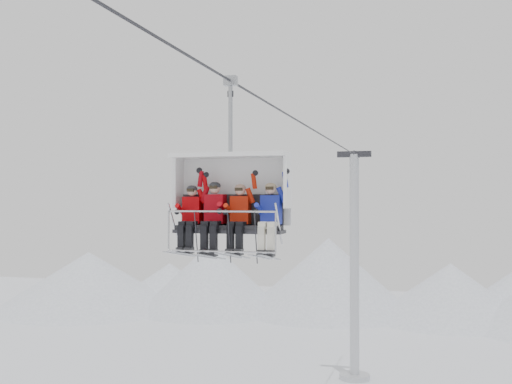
% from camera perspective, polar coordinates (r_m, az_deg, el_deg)
% --- Properties ---
extents(ridgeline, '(72.00, 21.00, 7.00)m').
position_cam_1_polar(ridgeline, '(59.01, 9.48, -8.26)').
color(ridgeline, silver).
rests_on(ridgeline, ground).
extents(lift_tower_right, '(2.00, 1.80, 13.48)m').
position_cam_1_polar(lift_tower_right, '(38.70, 8.75, -7.84)').
color(lift_tower_right, '#B6B9BE').
rests_on(lift_tower_right, ground).
extents(haul_cable, '(0.06, 50.00, 0.06)m').
position_cam_1_polar(haul_cable, '(16.96, -0.00, 8.54)').
color(haul_cable, '#2B2B30').
rests_on(haul_cable, lift_tower_left).
extents(chairlift_carrier, '(2.68, 1.17, 3.98)m').
position_cam_1_polar(chairlift_carrier, '(14.76, -2.13, -0.06)').
color(chairlift_carrier, black).
rests_on(chairlift_carrier, haul_cable).
extents(skier_far_left, '(0.42, 1.69, 1.65)m').
position_cam_1_polar(skier_far_left, '(14.76, -5.82, -2.08)').
color(skier_far_left, '#B30206').
rests_on(skier_far_left, chairlift_carrier).
extents(skier_center_left, '(0.45, 1.69, 1.77)m').
position_cam_1_polar(skier_center_left, '(14.58, -3.77, -1.96)').
color(skier_center_left, '#A4040E').
rests_on(skier_center_left, chairlift_carrier).
extents(skier_center_right, '(0.43, 1.69, 1.68)m').
position_cam_1_polar(skier_center_right, '(14.38, -1.51, -2.08)').
color(skier_center_right, '#B21B07').
rests_on(skier_center_right, chairlift_carrier).
extents(skier_far_right, '(0.44, 1.69, 1.72)m').
position_cam_1_polar(skier_far_right, '(14.20, 1.25, -2.06)').
color(skier_far_right, '#1A269C').
rests_on(skier_far_right, chairlift_carrier).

